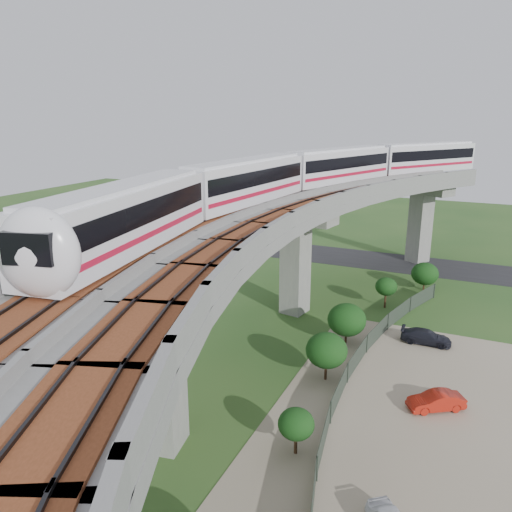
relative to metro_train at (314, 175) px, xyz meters
The scene contains 13 objects.
ground 17.64m from the metro_train, 97.62° to the right, with size 160.00×160.00×0.00m, color #275020.
dirt_lot 22.67m from the metro_train, 49.68° to the right, with size 18.00×26.00×0.04m, color gray.
asphalt_road 21.43m from the metro_train, 95.48° to the left, with size 60.00×8.00×0.03m, color #232326.
viaduct 13.12m from the metro_train, 80.18° to the right, with size 19.58×73.98×11.40m.
metro_train is the anchor object (origin of this frame).
fence 18.86m from the metro_train, 57.18° to the right, with size 3.87×38.73×1.50m.
tree_0 16.68m from the metro_train, 43.41° to the left, with size 2.71×2.71×2.89m.
tree_1 12.39m from the metro_train, 18.88° to the left, with size 2.00×2.00×2.94m.
tree_2 13.28m from the metro_train, 51.88° to the right, with size 3.01×3.01×3.27m.
tree_3 17.08m from the metro_train, 67.24° to the right, with size 2.81×2.81×3.41m.
tree_4 24.06m from the metro_train, 73.70° to the right, with size 1.95×1.95×2.65m.
car_red 21.75m from the metro_train, 46.94° to the right, with size 1.21×3.46×1.14m, color #A71C0F.
car_dark 16.55m from the metro_train, 20.54° to the right, with size 1.56×3.83×1.11m, color black.
Camera 1 is at (15.14, -29.84, 17.56)m, focal length 35.00 mm.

